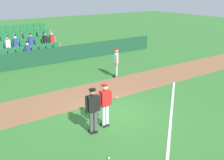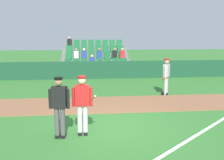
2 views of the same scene
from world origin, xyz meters
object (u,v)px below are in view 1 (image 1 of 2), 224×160
umpire_home_plate (93,108)px  runner_grey_jersey (116,62)px  baseball (109,158)px  batter_red_jersey (105,104)px

umpire_home_plate → runner_grey_jersey: same height
runner_grey_jersey → baseball: size_ratio=23.78×
batter_red_jersey → baseball: bearing=-120.5°
batter_red_jersey → runner_grey_jersey: (3.94, 4.78, -0.01)m
batter_red_jersey → umpire_home_plate: same height
batter_red_jersey → runner_grey_jersey: 6.19m
umpire_home_plate → runner_grey_jersey: 6.73m
umpire_home_plate → runner_grey_jersey: (4.58, 4.93, -0.04)m
batter_red_jersey → baseball: size_ratio=23.78×
runner_grey_jersey → baseball: (-5.02, -6.61, -0.93)m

